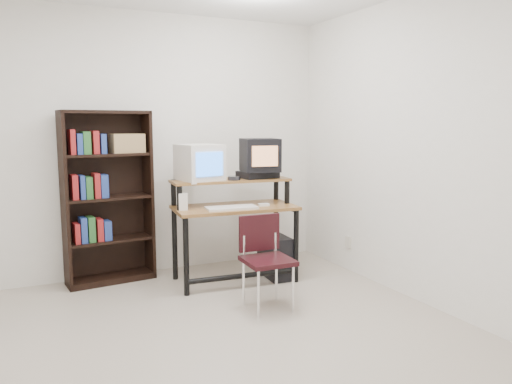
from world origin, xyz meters
name	(u,v)px	position (x,y,z in m)	size (l,w,h in m)	color
floor	(205,354)	(0.00, 0.00, -0.01)	(4.00, 4.00, 0.01)	beige
back_wall	(135,146)	(0.00, 2.00, 1.30)	(4.00, 0.01, 2.60)	white
front_wall	(446,208)	(0.00, -2.00, 1.30)	(4.00, 0.01, 2.60)	white
right_wall	(438,151)	(2.00, 0.00, 1.30)	(0.01, 4.00, 2.60)	white
computer_desk	(234,211)	(0.79, 1.36, 0.68)	(1.19, 0.67, 0.98)	olive
crt_monitor	(200,163)	(0.51, 1.51, 1.15)	(0.43, 0.43, 0.35)	silver
vcr	(258,175)	(1.09, 1.44, 1.01)	(0.36, 0.26, 0.08)	black
crt_tv	(260,155)	(1.09, 1.41, 1.21)	(0.39, 0.39, 0.32)	black
cd_spindle	(234,179)	(0.80, 1.36, 0.99)	(0.12, 0.12, 0.05)	#26262B
keyboard	(232,209)	(0.71, 1.21, 0.74)	(0.47, 0.21, 0.04)	silver
mousepad	(266,207)	(1.07, 1.21, 0.72)	(0.22, 0.18, 0.01)	black
mouse	(264,205)	(1.05, 1.23, 0.74)	(0.10, 0.06, 0.03)	white
desk_speaker	(183,202)	(0.28, 1.34, 0.80)	(0.08, 0.07, 0.17)	silver
pc_tower	(275,256)	(1.20, 1.28, 0.21)	(0.20, 0.45, 0.42)	black
school_chair	(265,252)	(0.75, 0.60, 0.46)	(0.39, 0.39, 0.76)	black
bookshelf	(107,195)	(-0.31, 1.85, 0.85)	(0.84, 0.36, 1.64)	black
wall_outlet	(348,242)	(1.99, 1.15, 0.30)	(0.02, 0.08, 0.12)	beige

